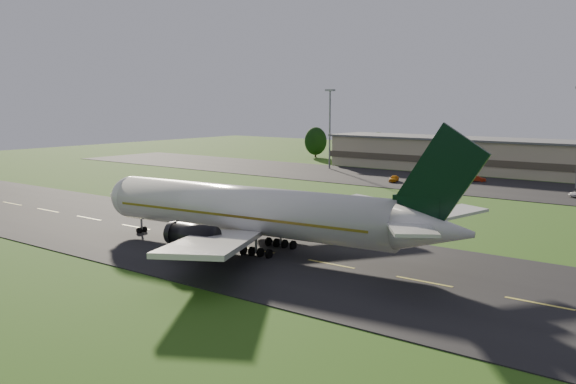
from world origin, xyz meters
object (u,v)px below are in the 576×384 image
Objects in this scene: airliner at (254,211)px; service_vehicle_b at (477,179)px; light_mast_west at (330,119)px; service_vehicle_a at (394,178)px.

airliner is 78.07m from service_vehicle_b.
service_vehicle_a is at bearing -27.20° from light_mast_west.
service_vehicle_a reaches higher than service_vehicle_b.
airliner reaches higher than service_vehicle_b.
service_vehicle_b is (40.24, -2.03, -12.02)m from light_mast_west.
service_vehicle_a is at bearing 113.26° from service_vehicle_b.
airliner is at bearing -61.26° from light_mast_west.
airliner is 12.49× the size of service_vehicle_a.
light_mast_west is (-43.81, 79.91, 8.08)m from airliner.
airliner reaches higher than service_vehicle_a.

